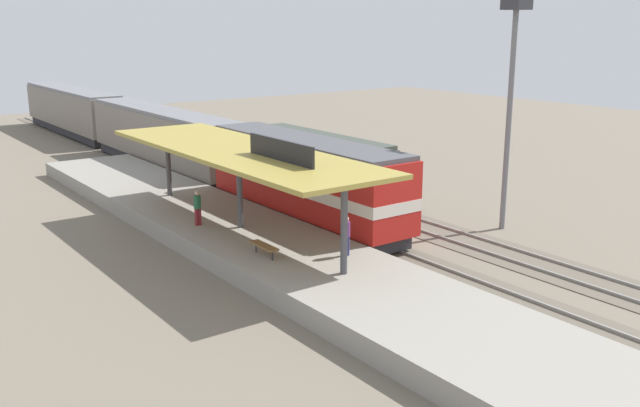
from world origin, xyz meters
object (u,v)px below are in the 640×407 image
(freight_car, at_px, (317,163))
(person_walking, at_px, (346,234))
(locomotive, at_px, (305,180))
(platform_bench, at_px, (264,246))
(light_mast, at_px, (513,65))
(passenger_carriage_front, at_px, (163,138))
(passenger_carriage_rear, at_px, (72,110))
(person_waiting, at_px, (198,206))

(freight_car, height_order, person_walking, freight_car)
(locomotive, relative_size, freight_car, 1.20)
(platform_bench, distance_m, freight_car, 15.17)
(platform_bench, xyz_separation_m, person_walking, (2.82, -1.96, 0.51))
(light_mast, xyz_separation_m, person_walking, (-10.98, -0.79, -6.54))
(locomotive, xyz_separation_m, light_mast, (7.80, -6.72, 5.99))
(locomotive, bearing_deg, freight_car, 48.99)
(locomotive, bearing_deg, light_mast, -40.73)
(locomotive, bearing_deg, person_walking, -112.99)
(locomotive, relative_size, person_walking, 8.44)
(passenger_carriage_front, height_order, light_mast, light_mast)
(passenger_carriage_front, bearing_deg, light_mast, -72.49)
(passenger_carriage_rear, relative_size, light_mast, 1.71)
(locomotive, relative_size, passenger_carriage_front, 0.72)
(locomotive, height_order, passenger_carriage_rear, locomotive)
(person_walking, bearing_deg, freight_car, 58.68)
(locomotive, relative_size, passenger_carriage_rear, 0.72)
(passenger_carriage_front, relative_size, freight_car, 1.67)
(person_waiting, bearing_deg, platform_bench, -89.13)
(person_waiting, relative_size, person_walking, 1.00)
(platform_bench, bearing_deg, passenger_carriage_rear, 82.29)
(light_mast, bearing_deg, locomotive, 139.27)
(freight_car, bearing_deg, platform_bench, -134.38)
(locomotive, height_order, light_mast, light_mast)
(platform_bench, relative_size, person_waiting, 0.99)
(platform_bench, xyz_separation_m, person_waiting, (-0.09, 5.88, 0.51))
(locomotive, relative_size, person_waiting, 8.44)
(platform_bench, distance_m, person_walking, 3.47)
(locomotive, xyz_separation_m, person_waiting, (-6.09, 0.34, -0.56))
(platform_bench, height_order, passenger_carriage_front, passenger_carriage_front)
(person_waiting, xyz_separation_m, person_walking, (2.91, -7.84, 0.00))
(freight_car, bearing_deg, locomotive, -131.01)
(freight_car, distance_m, person_walking, 14.98)
(light_mast, distance_m, person_waiting, 16.90)
(passenger_carriage_rear, xyz_separation_m, light_mast, (7.80, -45.52, 6.08))
(passenger_carriage_rear, xyz_separation_m, person_waiting, (-6.09, -38.46, -0.46))
(person_waiting, bearing_deg, person_walking, -69.67)
(person_waiting, height_order, person_walking, same)
(passenger_carriage_rear, relative_size, person_walking, 11.70)
(platform_bench, distance_m, person_waiting, 5.90)
(passenger_carriage_rear, height_order, person_walking, passenger_carriage_rear)
(person_waiting, bearing_deg, passenger_carriage_rear, 81.00)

